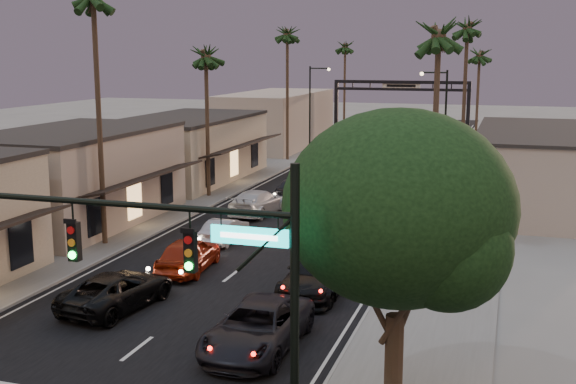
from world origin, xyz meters
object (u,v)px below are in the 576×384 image
Objects in this scene: oncoming_silver at (225,230)px; corner_tree at (401,216)px; arch at (401,96)px; palm_ra at (439,27)px; palm_rc at (480,51)px; curbside_black at (318,273)px; oncoming_red at (188,254)px; palm_ld at (287,30)px; traffic_signal at (218,273)px; palm_lc at (206,50)px; streetlight_right at (442,119)px; streetlight_left at (313,104)px; oncoming_pickup at (118,290)px; curbside_near at (257,327)px; palm_rb at (468,23)px; palm_far at (345,44)px.

corner_tree is at bearing 126.53° from oncoming_silver.
arch is 47.17m from palm_ra.
curbside_black is at bearing -95.08° from palm_rc.
curbside_black is at bearing 165.04° from oncoming_red.
corner_tree is at bearing -69.19° from palm_ld.
palm_lc is at bearing 114.06° from traffic_signal.
streetlight_right is 27.93m from oncoming_red.
oncoming_red is 5.52m from oncoming_silver.
traffic_signal is at bearing 113.24° from oncoming_silver.
arch is 1.69× the size of streetlight_right.
oncoming_pickup is at bearing -84.71° from streetlight_left.
palm_ra is 2.26× the size of curbside_near.
palm_ld reaches higher than arch.
palm_lc is 24.39m from curbside_black.
palm_lc is 2.09× the size of curbside_near.
curbside_black is (11.41, -40.20, -4.47)m from streetlight_left.
palm_rb is 34.59m from oncoming_pickup.
curbside_black is (-4.98, 10.35, -5.12)m from corner_tree.
traffic_signal is 0.95× the size of streetlight_right.
traffic_signal is at bearing -92.78° from palm_rc.
palm_ld is 19.51m from palm_rc.
palm_far is at bearing -88.97° from oncoming_red.
streetlight_right is 1.54× the size of curbside_near.
palm_rb is 29.61m from oncoming_red.
oncoming_silver is at bearing -93.31° from arch.
streetlight_left is at bearing -81.55° from oncoming_silver.
streetlight_right is 34.17m from curbside_near.
palm_rc is (2.91, 60.00, 5.39)m from traffic_signal.
palm_far is at bearing 89.25° from palm_ld.
palm_rc is 47.37m from curbside_black.
arch is 35.41m from palm_lc.
curbside_black is at bearing -78.00° from palm_far.
corner_tree is 2.18× the size of oncoming_silver.
arch is 1.69× the size of streetlight_left.
streetlight_left is 48.23m from curbside_near.
palm_rb is at bearing -71.70° from arch.
palm_ra is 15.96m from oncoming_red.
palm_lc is 0.86× the size of palm_ld.
palm_ra is (2.91, 20.00, 6.36)m from traffic_signal.
traffic_signal is at bearing -76.86° from streetlight_left.
streetlight_left reaches higher than curbside_black.
streetlight_right is at bearing -43.21° from streetlight_left.
palm_rb is 28.93m from curbside_black.
oncoming_silver is at bearing -82.70° from streetlight_left.
palm_lc is at bearing 122.34° from corner_tree.
curbside_black is (0.45, 6.55, 0.05)m from curbside_near.
palm_far reaches higher than oncoming_pickup.
palm_rc is at bearing 86.75° from curbside_black.
palm_ld reaches higher than traffic_signal.
palm_ra is at bearing 71.81° from curbside_near.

